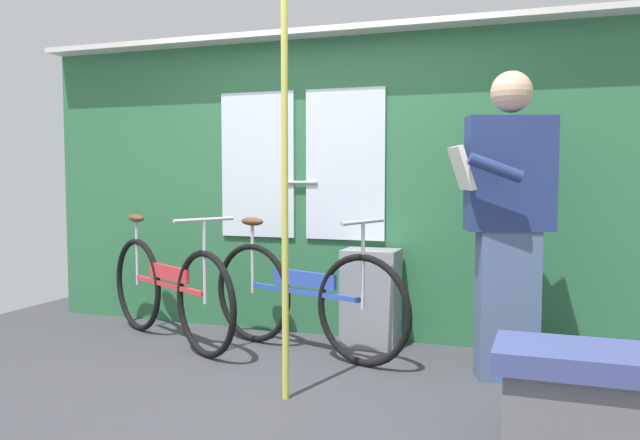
{
  "coord_description": "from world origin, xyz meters",
  "views": [
    {
      "loc": [
        1.57,
        -3.28,
        1.21
      ],
      "look_at": [
        0.17,
        0.65,
        0.91
      ],
      "focal_mm": 36.58,
      "sensor_mm": 36.0,
      "label": 1
    }
  ],
  "objects_px": {
    "trash_bin_by_wall": "(371,298)",
    "passenger_reading_newspaper": "(507,218)",
    "bicycle_near_door": "(168,290)",
    "bicycle_leaning_behind": "(303,297)",
    "handrail_pole": "(285,194)",
    "bench_seat_corner": "(576,394)"
  },
  "relations": [
    {
      "from": "bicycle_leaning_behind",
      "to": "passenger_reading_newspaper",
      "type": "bearing_deg",
      "value": 13.97
    },
    {
      "from": "trash_bin_by_wall",
      "to": "passenger_reading_newspaper",
      "type": "bearing_deg",
      "value": -25.73
    },
    {
      "from": "trash_bin_by_wall",
      "to": "bench_seat_corner",
      "type": "relative_size",
      "value": 0.97
    },
    {
      "from": "passenger_reading_newspaper",
      "to": "bicycle_near_door",
      "type": "bearing_deg",
      "value": -19.89
    },
    {
      "from": "handrail_pole",
      "to": "bench_seat_corner",
      "type": "relative_size",
      "value": 3.14
    },
    {
      "from": "passenger_reading_newspaper",
      "to": "trash_bin_by_wall",
      "type": "distance_m",
      "value": 1.21
    },
    {
      "from": "handrail_pole",
      "to": "bench_seat_corner",
      "type": "distance_m",
      "value": 1.69
    },
    {
      "from": "bicycle_leaning_behind",
      "to": "passenger_reading_newspaper",
      "type": "distance_m",
      "value": 1.44
    },
    {
      "from": "bicycle_near_door",
      "to": "passenger_reading_newspaper",
      "type": "xyz_separation_m",
      "value": [
        2.33,
        -0.05,
        0.57
      ]
    },
    {
      "from": "trash_bin_by_wall",
      "to": "bench_seat_corner",
      "type": "bearing_deg",
      "value": -46.28
    },
    {
      "from": "bicycle_leaning_behind",
      "to": "handrail_pole",
      "type": "xyz_separation_m",
      "value": [
        0.23,
        -0.87,
        0.72
      ]
    },
    {
      "from": "bicycle_near_door",
      "to": "handrail_pole",
      "type": "xyz_separation_m",
      "value": [
        1.24,
        -0.8,
        0.72
      ]
    },
    {
      "from": "bicycle_leaning_behind",
      "to": "handrail_pole",
      "type": "bearing_deg",
      "value": -55.84
    },
    {
      "from": "bench_seat_corner",
      "to": "trash_bin_by_wall",
      "type": "bearing_deg",
      "value": 133.72
    },
    {
      "from": "bicycle_near_door",
      "to": "trash_bin_by_wall",
      "type": "distance_m",
      "value": 1.45
    },
    {
      "from": "passenger_reading_newspaper",
      "to": "bench_seat_corner",
      "type": "distance_m",
      "value": 1.21
    },
    {
      "from": "bicycle_near_door",
      "to": "trash_bin_by_wall",
      "type": "relative_size",
      "value": 2.21
    },
    {
      "from": "bicycle_leaning_behind",
      "to": "bench_seat_corner",
      "type": "distance_m",
      "value": 1.97
    },
    {
      "from": "passenger_reading_newspaper",
      "to": "bench_seat_corner",
      "type": "relative_size",
      "value": 2.56
    },
    {
      "from": "passenger_reading_newspaper",
      "to": "bicycle_leaning_behind",
      "type": "bearing_deg",
      "value": -23.78
    },
    {
      "from": "passenger_reading_newspaper",
      "to": "trash_bin_by_wall",
      "type": "relative_size",
      "value": 2.64
    },
    {
      "from": "passenger_reading_newspaper",
      "to": "bench_seat_corner",
      "type": "bearing_deg",
      "value": 92.99
    }
  ]
}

